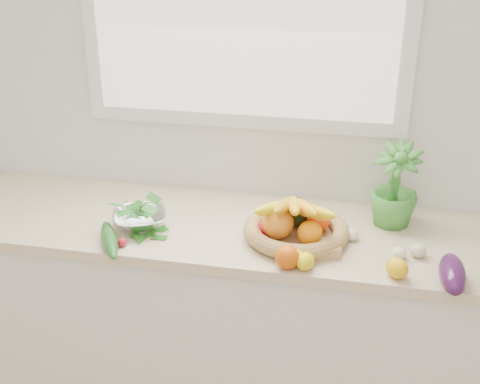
% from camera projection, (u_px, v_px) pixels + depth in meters
% --- Properties ---
extents(back_wall, '(4.50, 0.02, 2.70)m').
position_uv_depth(back_wall, '(244.00, 90.00, 2.40)').
color(back_wall, white).
rests_on(back_wall, ground).
extents(counter_cabinet, '(2.20, 0.58, 0.86)m').
position_uv_depth(counter_cabinet, '(229.00, 323.00, 2.52)').
color(counter_cabinet, silver).
rests_on(counter_cabinet, ground).
extents(countertop, '(2.24, 0.62, 0.04)m').
position_uv_depth(countertop, '(228.00, 228.00, 2.34)').
color(countertop, beige).
rests_on(countertop, counter_cabinet).
extents(orange_loose, '(0.10, 0.10, 0.08)m').
position_uv_depth(orange_loose, '(287.00, 257.00, 2.02)').
color(orange_loose, '#D55306').
rests_on(orange_loose, countertop).
extents(lemon_a, '(0.08, 0.09, 0.06)m').
position_uv_depth(lemon_a, '(305.00, 261.00, 2.02)').
color(lemon_a, yellow).
rests_on(lemon_a, countertop).
extents(lemon_b, '(0.08, 0.09, 0.06)m').
position_uv_depth(lemon_b, '(296.00, 257.00, 2.05)').
color(lemon_b, '#FFEE0D').
rests_on(lemon_b, countertop).
extents(lemon_c, '(0.11, 0.11, 0.07)m').
position_uv_depth(lemon_c, '(397.00, 268.00, 1.97)').
color(lemon_c, '#FFB60D').
rests_on(lemon_c, countertop).
extents(apple, '(0.08, 0.08, 0.07)m').
position_uv_depth(apple, '(266.00, 229.00, 2.21)').
color(apple, red).
rests_on(apple, countertop).
extents(ginger, '(0.13, 0.09, 0.04)m').
position_uv_depth(ginger, '(323.00, 253.00, 2.09)').
color(ginger, tan).
rests_on(ginger, countertop).
extents(garlic_a, '(0.08, 0.08, 0.05)m').
position_uv_depth(garlic_a, '(418.00, 250.00, 2.10)').
color(garlic_a, beige).
rests_on(garlic_a, countertop).
extents(garlic_b, '(0.07, 0.07, 0.05)m').
position_uv_depth(garlic_b, '(352.00, 234.00, 2.20)').
color(garlic_b, white).
rests_on(garlic_b, countertop).
extents(garlic_c, '(0.05, 0.05, 0.04)m').
position_uv_depth(garlic_c, '(399.00, 253.00, 2.08)').
color(garlic_c, silver).
rests_on(garlic_c, countertop).
extents(eggplant, '(0.08, 0.22, 0.09)m').
position_uv_depth(eggplant, '(452.00, 274.00, 1.92)').
color(eggplant, '#38103E').
rests_on(eggplant, countertop).
extents(cucumber, '(0.18, 0.27, 0.05)m').
position_uv_depth(cucumber, '(109.00, 240.00, 2.16)').
color(cucumber, '#185318').
rests_on(cucumber, countertop).
extents(radish, '(0.04, 0.04, 0.03)m').
position_uv_depth(radish, '(122.00, 242.00, 2.16)').
color(radish, red).
rests_on(radish, countertop).
extents(potted_herb, '(0.22, 0.22, 0.33)m').
position_uv_depth(potted_herb, '(394.00, 186.00, 2.26)').
color(potted_herb, '#418F34').
rests_on(potted_herb, countertop).
extents(fruit_basket, '(0.44, 0.44, 0.19)m').
position_uv_depth(fruit_basket, '(295.00, 225.00, 2.20)').
color(fruit_basket, '#A7704A').
rests_on(fruit_basket, countertop).
extents(colander_with_spinach, '(0.27, 0.27, 0.11)m').
position_uv_depth(colander_with_spinach, '(139.00, 215.00, 2.27)').
color(colander_with_spinach, silver).
rests_on(colander_with_spinach, countertop).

